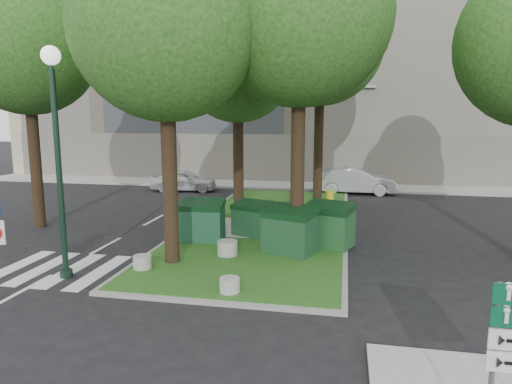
% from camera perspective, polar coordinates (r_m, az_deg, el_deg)
% --- Properties ---
extents(ground, '(120.00, 120.00, 0.00)m').
position_cam_1_polar(ground, '(11.35, -7.88, -13.46)').
color(ground, black).
rests_on(ground, ground).
extents(median_island, '(6.00, 16.00, 0.12)m').
position_cam_1_polar(median_island, '(18.63, 1.62, -4.01)').
color(median_island, '#184B15').
rests_on(median_island, ground).
extents(median_kerb, '(6.30, 16.30, 0.10)m').
position_cam_1_polar(median_kerb, '(18.63, 1.62, -4.04)').
color(median_kerb, gray).
rests_on(median_kerb, ground).
extents(building_sidewalk, '(42.00, 3.00, 0.12)m').
position_cam_1_polar(building_sidewalk, '(28.91, 4.10, 0.83)').
color(building_sidewalk, '#999993').
rests_on(building_sidewalk, ground).
extents(zebra_crossing, '(5.00, 3.00, 0.01)m').
position_cam_1_polar(zebra_crossing, '(14.18, -20.51, -9.23)').
color(zebra_crossing, silver).
rests_on(zebra_crossing, ground).
extents(apartment_building, '(41.00, 12.00, 16.00)m').
position_cam_1_polar(apartment_building, '(36.21, 5.78, 15.15)').
color(apartment_building, '#C1AC91').
rests_on(apartment_building, ground).
extents(tree_median_near_left, '(5.20, 5.20, 10.53)m').
position_cam_1_polar(tree_median_near_left, '(13.67, -10.91, 21.62)').
color(tree_median_near_left, black).
rests_on(tree_median_near_left, ground).
extents(tree_median_mid, '(4.80, 4.80, 9.99)m').
position_cam_1_polar(tree_median_mid, '(19.60, -2.00, 17.03)').
color(tree_median_mid, black).
rests_on(tree_median_mid, ground).
extents(tree_median_far, '(5.80, 5.80, 11.93)m').
position_cam_1_polar(tree_median_far, '(22.30, 8.39, 19.51)').
color(tree_median_far, black).
rests_on(tree_median_far, ground).
extents(tree_street_left, '(5.40, 5.40, 11.00)m').
position_cam_1_polar(tree_street_left, '(20.14, -26.62, 17.80)').
color(tree_street_left, black).
rests_on(tree_street_left, ground).
extents(dumpster_a, '(1.62, 1.20, 1.43)m').
position_cam_1_polar(dumpster_a, '(16.00, -6.81, -3.57)').
color(dumpster_a, '#103C24').
rests_on(dumpster_a, median_island).
extents(dumpster_b, '(1.60, 1.37, 1.25)m').
position_cam_1_polar(dumpster_b, '(16.58, -0.44, -3.36)').
color(dumpster_b, '#10371C').
rests_on(dumpster_b, median_island).
extents(dumpster_c, '(1.90, 1.63, 1.49)m').
position_cam_1_polar(dumpster_c, '(14.49, 4.28, -4.80)').
color(dumpster_c, '#0F341A').
rests_on(dumpster_c, median_island).
extents(dumpster_d, '(1.87, 1.59, 1.47)m').
position_cam_1_polar(dumpster_d, '(15.39, 9.05, -4.09)').
color(dumpster_d, '#15441C').
rests_on(dumpster_d, median_island).
extents(bollard_left, '(0.52, 0.52, 0.37)m').
position_cam_1_polar(bollard_left, '(13.52, -14.02, -8.47)').
color(bollard_left, '#9B9B96').
rests_on(bollard_left, median_island).
extents(bollard_right, '(0.50, 0.50, 0.36)m').
position_cam_1_polar(bollard_right, '(11.47, -3.31, -11.52)').
color(bollard_right, '#9F9E9A').
rests_on(bollard_right, median_island).
extents(bollard_mid, '(0.63, 0.63, 0.45)m').
position_cam_1_polar(bollard_mid, '(14.34, -3.59, -6.98)').
color(bollard_mid, gray).
rests_on(bollard_mid, median_island).
extents(litter_bin, '(0.39, 0.39, 0.68)m').
position_cam_1_polar(litter_bin, '(22.50, 9.17, -0.73)').
color(litter_bin, gold).
rests_on(litter_bin, median_island).
extents(street_lamp, '(0.49, 0.49, 6.18)m').
position_cam_1_polar(street_lamp, '(13.16, -23.68, 6.43)').
color(street_lamp, black).
rests_on(street_lamp, ground).
extents(car_white, '(4.02, 2.04, 1.31)m').
position_cam_1_polar(car_white, '(27.30, -9.05, 1.49)').
color(car_white, silver).
rests_on(car_white, ground).
extents(car_silver, '(4.57, 1.74, 1.49)m').
position_cam_1_polar(car_silver, '(26.59, 12.33, 1.36)').
color(car_silver, '#ABAEB4').
rests_on(car_silver, ground).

